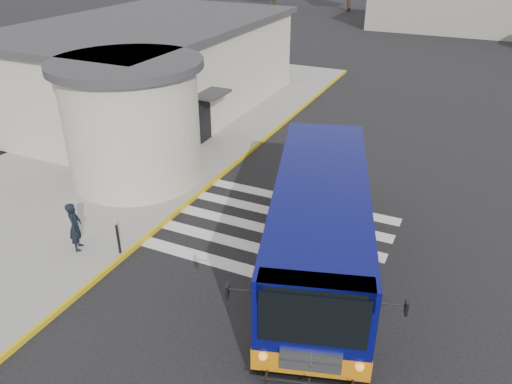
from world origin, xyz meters
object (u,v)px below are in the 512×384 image
at_px(pedestrian_a, 75,226).
at_px(pedestrian_b, 169,177).
at_px(bollard, 118,239).
at_px(transit_bus, 319,228).

xyz_separation_m(pedestrian_a, pedestrian_b, (0.66, 4.23, -0.04)).
bearing_deg(pedestrian_b, pedestrian_a, -12.69).
bearing_deg(bollard, pedestrian_a, -165.32).
distance_m(transit_bus, bollard, 6.24).
bearing_deg(pedestrian_a, bollard, -107.65).
xyz_separation_m(pedestrian_b, bollard, (0.69, -3.87, -0.28)).
xyz_separation_m(transit_bus, bollard, (-5.81, -2.16, -0.73)).
height_order(transit_bus, pedestrian_b, transit_bus).
bearing_deg(transit_bus, pedestrian_a, -177.39).
bearing_deg(bollard, pedestrian_b, 100.16).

